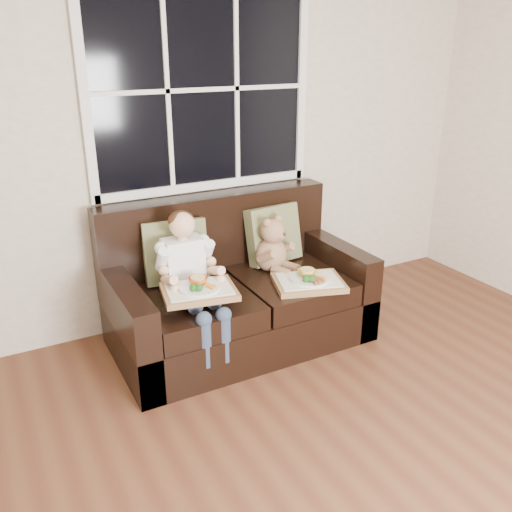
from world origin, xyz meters
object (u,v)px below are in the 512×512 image
child (189,269)px  teddy_bear (272,248)px  tray_left (199,290)px  loveseat (236,297)px  tray_right (309,281)px

child → teddy_bear: (0.67, 0.13, -0.02)m
teddy_bear → tray_left: teddy_bear is taller
loveseat → tray_left: 0.56m
tray_left → tray_right: size_ratio=0.91×
teddy_bear → child: bearing=169.3°
child → teddy_bear: bearing=11.0°
loveseat → tray_right: (0.37, -0.34, 0.17)m
loveseat → teddy_bear: loveseat is taller
tray_left → tray_right: 0.77m
loveseat → teddy_bear: size_ratio=4.19×
tray_left → tray_right: bearing=8.6°
teddy_bear → tray_left: size_ratio=0.83×
child → tray_right: (0.75, -0.22, -0.15)m
child → tray_right: child is taller
teddy_bear → tray_right: (0.08, -0.35, -0.13)m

